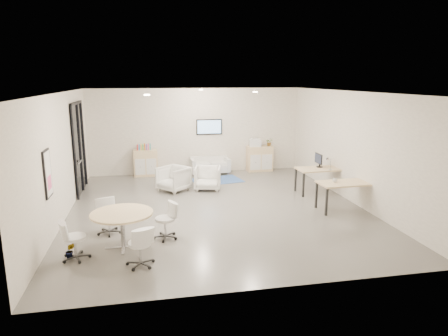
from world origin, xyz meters
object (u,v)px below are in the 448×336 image
sideboard_left (146,163)px  desk_front (346,185)px  armchair_left (174,177)px  desk_rear (321,171)px  sideboard_right (260,159)px  round_table (122,216)px  loveseat (210,166)px  armchair_right (208,177)px

sideboard_left → desk_front: size_ratio=0.64×
armchair_left → desk_rear: bearing=34.0°
sideboard_left → armchair_left: (0.88, -2.22, -0.05)m
sideboard_right → round_table: bearing=-126.8°
sideboard_right → loveseat: size_ratio=0.66×
sideboard_right → loveseat: (-1.99, -0.10, -0.19)m
loveseat → desk_front: 5.82m
loveseat → armchair_left: 2.59m
sideboard_right → armchair_left: 4.14m
armchair_right → desk_front: bearing=-26.6°
armchair_left → desk_rear: size_ratio=0.55×
sideboard_right → desk_front: bearing=-78.9°
desk_rear → round_table: (-5.92, -3.15, -0.01)m
armchair_right → desk_rear: armchair_right is taller
armchair_right → desk_front: armchair_right is taller
armchair_left → armchair_right: bearing=44.9°
sideboard_right → armchair_left: (-3.50, -2.21, -0.05)m
sideboard_left → armchair_right: 3.02m
sideboard_right → desk_rear: size_ratio=0.62×
loveseat → armchair_right: (-0.41, -2.17, 0.12)m
sideboard_left → armchair_left: size_ratio=1.13×
sideboard_right → armchair_right: bearing=-136.6°
desk_rear → loveseat: bearing=130.5°
sideboard_right → round_table: size_ratio=0.75×
sideboard_right → armchair_right: (-2.40, -2.27, -0.07)m
round_table → sideboard_right: bearing=53.2°
sideboard_right → armchair_left: size_ratio=1.13×
sideboard_left → loveseat: bearing=-2.8°
sideboard_left → loveseat: 2.39m
loveseat → armchair_left: size_ratio=1.71×
sideboard_left → sideboard_right: (4.38, -0.01, 0.00)m
sideboard_left → desk_rear: bearing=-31.9°
sideboard_left → loveseat: (2.38, -0.11, -0.19)m
sideboard_right → round_table: sideboard_right is taller
armchair_right → desk_rear: (3.45, -1.09, 0.30)m
sideboard_left → armchair_right: (1.97, -2.28, -0.07)m
sideboard_right → round_table: (-4.88, -6.51, 0.23)m
desk_rear → desk_front: desk_rear is taller
armchair_left → desk_front: (4.49, -2.87, 0.28)m
desk_front → loveseat: bearing=119.4°
armchair_left → round_table: (-1.37, -4.30, 0.28)m
armchair_right → sideboard_right: bearing=56.3°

